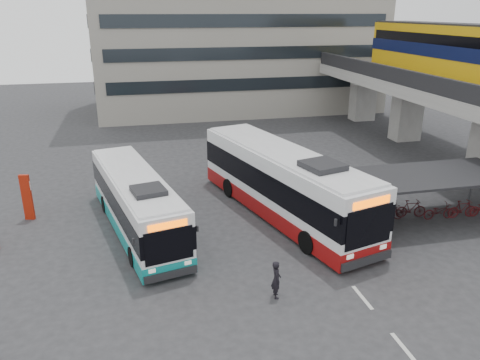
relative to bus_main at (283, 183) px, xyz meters
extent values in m
plane|color=#28282B|center=(-1.85, -5.26, -1.82)|extent=(120.00, 120.00, 0.00)
cube|color=gray|center=(15.15, 12.74, 0.48)|extent=(2.20, 1.60, 4.60)
cube|color=gray|center=(15.15, 20.74, 0.48)|extent=(2.20, 1.60, 4.60)
cube|color=gray|center=(15.15, 6.74, 3.23)|extent=(8.00, 32.00, 0.90)
cube|color=black|center=(11.40, 6.74, 4.23)|extent=(0.35, 32.00, 1.10)
cube|color=#CB960B|center=(15.15, 7.00, 5.78)|extent=(2.90, 20.00, 3.90)
cube|color=black|center=(15.15, 7.00, 5.98)|extent=(2.98, 20.02, 0.90)
cube|color=black|center=(15.15, 7.00, 6.78)|extent=(2.96, 19.20, 0.70)
cube|color=black|center=(15.15, 7.00, 7.73)|extent=(2.70, 19.60, 0.25)
cylinder|color=#595B60|center=(1.85, -0.46, -0.62)|extent=(0.12, 0.12, 2.40)
cylinder|color=#595B60|center=(11.45, -0.46, -0.62)|extent=(0.12, 0.12, 2.40)
cylinder|color=#595B60|center=(1.85, -4.06, -0.62)|extent=(0.12, 0.12, 2.40)
cube|color=black|center=(6.65, -2.26, 0.66)|extent=(10.00, 4.00, 0.12)
imported|color=black|center=(2.65, -2.26, -1.37)|extent=(1.71, 0.60, 0.90)
imported|color=black|center=(3.99, -2.26, -1.32)|extent=(1.66, 0.47, 1.00)
imported|color=black|center=(5.32, -2.26, -1.37)|extent=(1.71, 0.60, 0.90)
imported|color=black|center=(6.65, -2.26, -1.32)|extent=(1.66, 0.47, 1.00)
imported|color=#350C0F|center=(7.99, -2.26, -1.37)|extent=(1.71, 0.60, 0.90)
imported|color=#3F0C0F|center=(9.32, -2.26, -1.32)|extent=(1.66, 0.47, 1.00)
imported|color=#490C0F|center=(10.65, -2.26, -1.37)|extent=(1.71, 0.60, 0.90)
cube|color=beige|center=(0.65, -11.26, -1.81)|extent=(0.15, 1.60, 0.01)
cube|color=beige|center=(0.65, -8.26, -1.81)|extent=(0.15, 1.60, 0.01)
cube|color=beige|center=(0.65, -5.26, -1.81)|extent=(0.15, 1.60, 0.01)
cube|color=white|center=(0.00, 0.02, 0.19)|extent=(6.16, 13.46, 3.02)
cube|color=maroon|center=(0.00, 0.02, -1.21)|extent=(6.21, 13.51, 0.82)
cube|color=black|center=(0.00, 0.02, 0.33)|extent=(6.22, 13.50, 1.26)
cube|color=#F15600|center=(1.72, -6.35, 1.32)|extent=(1.91, 0.59, 0.33)
cube|color=black|center=(0.86, -3.16, 1.94)|extent=(2.08, 2.14, 0.31)
cylinder|color=black|center=(-0.17, -4.40, -1.27)|extent=(0.61, 1.15, 1.10)
cylinder|color=black|center=(0.30, 3.93, -1.27)|extent=(0.61, 1.15, 1.10)
cube|color=white|center=(-7.71, -0.17, -0.17)|extent=(4.62, 11.07, 2.48)
cube|color=#0E807E|center=(-7.71, -0.17, -1.32)|extent=(4.67, 11.11, 0.68)
cube|color=black|center=(-7.71, -0.17, -0.06)|extent=(4.68, 11.10, 1.04)
cube|color=#F15600|center=(-6.53, -5.45, 0.75)|extent=(1.59, 0.43, 0.27)
cube|color=black|center=(-7.12, -2.81, 1.27)|extent=(1.66, 1.71, 0.25)
cylinder|color=black|center=(-8.00, -3.79, -1.37)|extent=(0.46, 0.94, 0.90)
cylinder|color=black|center=(-7.34, 3.02, -1.37)|extent=(0.46, 0.94, 0.90)
imported|color=black|center=(-2.62, -7.44, -1.04)|extent=(0.42, 0.60, 1.55)
cube|color=#9C1B09|center=(-13.32, 2.43, -0.56)|extent=(0.53, 0.26, 2.51)
cube|color=white|center=(-13.32, 2.43, 0.09)|extent=(0.54, 0.16, 0.50)
camera|label=1|loc=(-7.49, -22.34, 8.72)|focal=35.00mm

